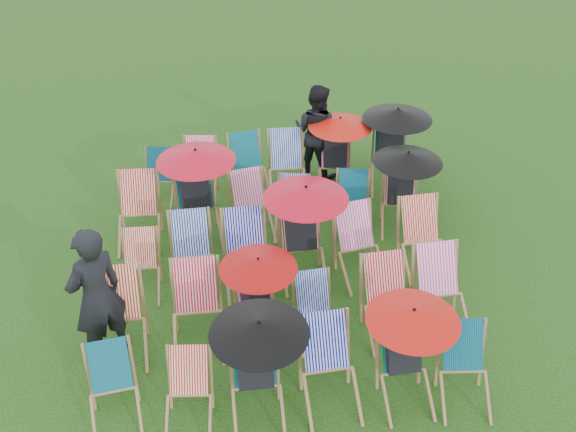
{
  "coord_description": "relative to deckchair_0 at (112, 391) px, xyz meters",
  "views": [
    {
      "loc": [
        -0.58,
        -7.04,
        6.17
      ],
      "look_at": [
        0.14,
        0.32,
        0.9
      ],
      "focal_mm": 40.0,
      "sensor_mm": 36.0,
      "label": 1
    }
  ],
  "objects": [
    {
      "name": "deckchair_6",
      "position": [
        -0.04,
        1.05,
        0.08
      ],
      "size": [
        0.73,
        0.98,
        1.02
      ],
      "rotation": [
        0.0,
        0.0,
        0.07
      ],
      "color": "olive",
      "rests_on": "ground"
    },
    {
      "name": "deckchair_26",
      "position": [
        1.75,
        4.61,
        0.05
      ],
      "size": [
        0.77,
        0.97,
        0.95
      ],
      "rotation": [
        0.0,
        0.0,
        0.17
      ],
      "color": "olive",
      "rests_on": "ground"
    },
    {
      "name": "deckchair_14",
      "position": [
        1.6,
        2.16,
        0.09
      ],
      "size": [
        0.73,
        0.99,
        1.03
      ],
      "rotation": [
        0.0,
        0.0,
        0.06
      ],
      "color": "olive",
      "rests_on": "ground"
    },
    {
      "name": "deckchair_20",
      "position": [
        1.74,
        3.41,
        0.04
      ],
      "size": [
        0.77,
        0.96,
        0.93
      ],
      "rotation": [
        0.0,
        0.0,
        0.2
      ],
      "color": "olive",
      "rests_on": "ground"
    },
    {
      "name": "deckchair_19",
      "position": [
        0.9,
        3.49,
        0.32
      ],
      "size": [
        1.2,
        1.3,
        1.43
      ],
      "rotation": [
        0.0,
        0.0,
        0.16
      ],
      "color": "olive",
      "rests_on": "ground"
    },
    {
      "name": "deckchair_29",
      "position": [
        4.23,
        4.61,
        0.31
      ],
      "size": [
        1.18,
        1.26,
        1.4
      ],
      "rotation": [
        0.0,
        0.0,
        -0.16
      ],
      "color": "olive",
      "rests_on": "ground"
    },
    {
      "name": "deckchair_8",
      "position": [
        1.7,
        1.17,
        0.19
      ],
      "size": [
        0.99,
        1.07,
        1.17
      ],
      "rotation": [
        0.0,
        0.0,
        0.16
      ],
      "color": "olive",
      "rests_on": "ground"
    },
    {
      "name": "deckchair_4",
      "position": [
        3.34,
        0.01,
        0.24
      ],
      "size": [
        1.06,
        1.12,
        1.26
      ],
      "rotation": [
        0.0,
        0.0,
        0.08
      ],
      "color": "olive",
      "rests_on": "ground"
    },
    {
      "name": "deckchair_10",
      "position": [
        3.38,
        1.04,
        0.06
      ],
      "size": [
        0.72,
        0.96,
        0.98
      ],
      "rotation": [
        0.0,
        0.0,
        0.08
      ],
      "color": "olive",
      "rests_on": "ground"
    },
    {
      "name": "deckchair_27",
      "position": [
        2.4,
        4.53,
        0.08
      ],
      "size": [
        0.68,
        0.94,
        1.01
      ],
      "rotation": [
        0.0,
        0.0,
        -0.02
      ],
      "color": "olive",
      "rests_on": "ground"
    },
    {
      "name": "deckchair_17",
      "position": [
        4.18,
        2.28,
        0.07
      ],
      "size": [
        0.73,
        0.97,
        1.0
      ],
      "rotation": [
        0.0,
        0.0,
        0.08
      ],
      "color": "olive",
      "rests_on": "ground"
    },
    {
      "name": "ground",
      "position": [
        2.08,
        2.19,
        -0.43
      ],
      "size": [
        100.0,
        100.0,
        0.0
      ],
      "primitive_type": "plane",
      "color": "black",
      "rests_on": "ground"
    },
    {
      "name": "deckchair_0",
      "position": [
        0.0,
        0.0,
        0.0
      ],
      "size": [
        0.69,
        0.87,
        0.86
      ],
      "rotation": [
        0.0,
        0.0,
        0.16
      ],
      "color": "olive",
      "rests_on": "ground"
    },
    {
      "name": "deckchair_24",
      "position": [
        0.2,
        4.45,
        -0.01
      ],
      "size": [
        0.67,
        0.85,
        0.84
      ],
      "rotation": [
        0.0,
        0.0,
        -0.15
      ],
      "color": "olive",
      "rests_on": "ground"
    },
    {
      "name": "deckchair_15",
      "position": [
        2.42,
        2.33,
        0.32
      ],
      "size": [
        1.2,
        1.26,
        1.42
      ],
      "rotation": [
        0.0,
        0.0,
        0.06
      ],
      "color": "olive",
      "rests_on": "ground"
    },
    {
      "name": "deckchair_21",
      "position": [
        2.36,
        3.38,
        -0.01
      ],
      "size": [
        0.69,
        0.86,
        0.84
      ],
      "rotation": [
        0.0,
        0.0,
        -0.18
      ],
      "color": "olive",
      "rests_on": "ground"
    },
    {
      "name": "deckchair_3",
      "position": [
        2.45,
        0.01,
        0.07
      ],
      "size": [
        0.73,
        0.96,
        0.99
      ],
      "rotation": [
        0.0,
        0.0,
        0.08
      ],
      "color": "olive",
      "rests_on": "ground"
    },
    {
      "name": "deckchair_13",
      "position": [
        0.83,
        2.28,
        0.06
      ],
      "size": [
        0.69,
        0.93,
        0.98
      ],
      "rotation": [
        0.0,
        0.0,
        0.05
      ],
      "color": "olive",
      "rests_on": "ground"
    },
    {
      "name": "deckchair_2",
      "position": [
        1.62,
        -0.06,
        0.26
      ],
      "size": [
        1.1,
        1.15,
        1.3
      ],
      "rotation": [
        0.0,
        0.0,
        0.03
      ],
      "color": "olive",
      "rests_on": "ground"
    },
    {
      "name": "deckchair_22",
      "position": [
        3.32,
        3.37,
        0.0
      ],
      "size": [
        0.7,
        0.88,
        0.86
      ],
      "rotation": [
        0.0,
        0.0,
        -0.17
      ],
      "color": "olive",
      "rests_on": "ground"
    },
    {
      "name": "deckchair_7",
      "position": [
        0.93,
        1.1,
        0.08
      ],
      "size": [
        0.69,
        0.95,
        1.02
      ],
      "rotation": [
        0.0,
        0.0,
        0.02
      ],
      "color": "olive",
      "rests_on": "ground"
    },
    {
      "name": "deckchair_18",
      "position": [
        -0.01,
        3.36,
        0.08
      ],
      "size": [
        0.7,
        0.96,
        1.02
      ],
      "rotation": [
        0.0,
        0.0,
        -0.02
      ],
      "color": "olive",
      "rests_on": "ground"
    },
    {
      "name": "deckchair_11",
      "position": [
        4.1,
        1.11,
        0.08
      ],
      "size": [
        0.74,
        0.99,
        1.02
      ],
      "rotation": [
        0.0,
        0.0,
        0.07
      ],
      "color": "olive",
      "rests_on": "ground"
    },
    {
      "name": "deckchair_5",
      "position": [
        4.01,
        -0.12,
        0.02
      ],
      "size": [
        0.66,
        0.87,
        0.89
      ],
      "rotation": [
        0.0,
        0.0,
        -0.08
      ],
      "color": "olive",
      "rests_on": "ground"
    },
    {
      "name": "deckchair_23",
      "position": [
        4.11,
        3.38,
        0.25
      ],
      "size": [
        1.08,
        1.15,
        1.28
      ],
      "rotation": [
        0.0,
        0.0,
        -0.16
      ],
      "color": "olive",
      "rests_on": "ground"
    },
    {
      "name": "deckchair_9",
      "position": [
        2.43,
        1.05,
        -0.02
      ],
      "size": [
        0.6,
        0.79,
        0.81
      ],
      "rotation": [
        0.0,
        0.0,
        0.08
      ],
      "color": "olive",
      "rests_on": "ground"
    },
    {
      "name": "deckchair_1",
      "position": [
        0.84,
        -0.13,
        -0.02
      ],
      "size": [
        0.6,
        0.8,
        0.82
      ],
      "rotation": [
        0.0,
        0.0,
        -0.08
      ],
      "color": "olive",
      "rests_on": "ground"
    },
    {
      "name": "person_rear",
      "position": [
        2.96,
        5.06,
        0.44
      ],
      "size": [
        1.06,
        1.0,
        1.73
      ],
      "primitive_type": "imported",
      "rotation": [
        0.0,
        0.0,
        2.57
      ],
      "color": "black",
      "rests_on": "ground"
    },
    {
      "name": "deckchair_12",
      "position": [
        0.11,
        2.17,
        -0.01
      ],
      "size": [
        0.56,
        0.78,
        0.83
      ],
      "rotation": [
        0.0,
        0.0,
        -0.01
      ],
      "color": "olive",
      "rests_on": "ground"
    },
    {
      "name": "deckchair_16",
      "position": [
        3.23,
        2.22,
        0.07
      ],
      "size": [
        0.82,
        1.02,
        0.99
      ],
      "rotation": [
        0.0,
        0.0,
        0.2
      ],
      "color": "olive",
      "rests_on": "ground"
    },
    {
      "name": "deckchair_28",
      "position": [
        3.26,
        4.61,
        0.25
      ],
      "size": [
        1.09,
        1.14,
        1.29
      ],
      "rotation": [
        0.0,
        0.0,
        -0.06
      ],
      "color": "olive",
      "rests_on": "ground"
    },
    {
      "name": "person_left",
      "position": [
        -0.22,
        1.0,
        0.54
      ],
      "size": [
        0.84,
        0.81,
        1.94
      ],
      "primitive_type": "imported",
      "rotation": [
        0.0,
        0.0,
        3.85
      ],
      "color": "black",
      "rests_on": "ground"
    },
    {
      "name": "deckchair_25",
      "position": [
        0.89,
        4.58,
        0.04
      ],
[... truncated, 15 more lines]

